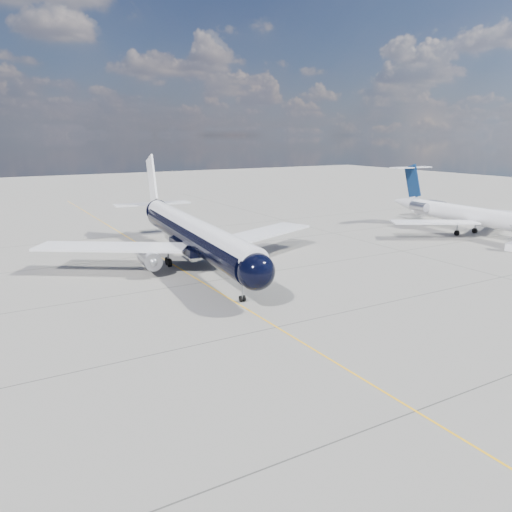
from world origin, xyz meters
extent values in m
plane|color=gray|center=(0.00, 30.00, 0.00)|extent=(320.00, 320.00, 0.00)
cube|color=#FFB50D|center=(0.00, 25.00, 0.00)|extent=(0.16, 160.00, 0.01)
cylinder|color=black|center=(2.07, 31.96, 3.79)|extent=(6.69, 34.43, 3.43)
sphere|color=black|center=(0.35, 14.01, 3.79)|extent=(3.74, 3.74, 3.43)
cone|color=black|center=(4.10, 53.05, 4.33)|extent=(4.01, 6.61, 3.43)
cylinder|color=white|center=(2.07, 31.96, 4.64)|extent=(6.11, 36.16, 2.67)
cube|color=black|center=(0.33, 13.83, 4.28)|extent=(2.26, 1.28, 0.50)
cube|color=white|center=(-7.22, 34.21, 2.98)|extent=(16.93, 13.31, 0.29)
cube|color=white|center=(11.62, 32.40, 2.98)|extent=(17.72, 10.79, 0.29)
cube|color=black|center=(2.07, 31.96, 2.52)|extent=(4.63, 9.34, 0.90)
cylinder|color=#B5B5BC|center=(-3.94, 30.73, 1.94)|extent=(2.41, 4.32, 2.02)
cylinder|color=#B5B5BC|center=(7.73, 29.60, 1.94)|extent=(2.41, 4.32, 2.02)
sphere|color=gray|center=(-4.12, 28.84, 1.94)|extent=(1.08, 1.08, 0.99)
sphere|color=gray|center=(7.55, 27.72, 1.94)|extent=(1.08, 1.08, 0.99)
cube|color=white|center=(-3.92, 30.90, 2.61)|extent=(0.47, 2.89, 0.99)
cube|color=white|center=(7.75, 29.78, 2.61)|extent=(0.47, 2.89, 0.99)
cube|color=white|center=(4.05, 52.60, 8.93)|extent=(0.83, 5.72, 7.69)
cube|color=white|center=(4.10, 53.05, 5.05)|extent=(11.94, 3.99, 0.20)
cylinder|color=gray|center=(0.65, 17.15, 1.13)|extent=(0.18, 0.18, 1.89)
cylinder|color=black|center=(0.47, 17.17, 0.32)|extent=(0.22, 0.64, 0.63)
cylinder|color=black|center=(0.83, 17.13, 0.32)|extent=(0.22, 0.64, 0.63)
cylinder|color=gray|center=(-0.67, 33.58, 1.22)|extent=(0.26, 0.26, 1.71)
cylinder|color=gray|center=(5.07, 33.03, 1.22)|extent=(0.26, 0.26, 1.71)
cylinder|color=black|center=(-0.72, 33.09, 0.50)|extent=(0.50, 1.03, 0.99)
cylinder|color=black|center=(-0.62, 34.08, 0.50)|extent=(0.50, 1.03, 0.99)
cylinder|color=black|center=(5.02, 32.54, 0.50)|extent=(0.50, 1.03, 0.99)
cylinder|color=black|center=(5.12, 33.52, 0.50)|extent=(0.50, 1.03, 0.99)
cylinder|color=white|center=(47.67, 27.40, 3.20)|extent=(3.75, 22.78, 2.78)
cone|color=white|center=(48.31, 42.34, 3.61)|extent=(3.00, 5.27, 2.78)
cube|color=white|center=(40.51, 28.74, 2.58)|extent=(12.78, 9.38, 0.23)
cube|color=white|center=(54.93, 28.12, 2.58)|extent=(13.05, 8.54, 0.23)
cylinder|color=#B5B5BC|center=(45.91, 36.76, 3.61)|extent=(1.69, 3.36, 1.55)
cylinder|color=#B5B5BC|center=(50.23, 36.58, 3.61)|extent=(1.69, 3.36, 1.55)
cube|color=white|center=(46.42, 36.74, 3.61)|extent=(1.10, 1.69, 0.19)
cube|color=white|center=(49.72, 36.60, 3.61)|extent=(1.10, 1.69, 0.19)
cube|color=#092044|center=(48.25, 40.79, 7.48)|extent=(0.43, 4.34, 6.32)
cube|color=white|center=(48.27, 41.41, 9.95)|extent=(8.33, 2.41, 0.16)
cylinder|color=gray|center=(45.66, 28.52, 0.98)|extent=(0.21, 0.21, 1.75)
cylinder|color=gray|center=(49.78, 28.34, 0.98)|extent=(0.21, 0.21, 1.75)
cylinder|color=black|center=(45.66, 28.52, 0.43)|extent=(0.37, 0.88, 0.87)
cylinder|color=black|center=(49.78, 28.34, 0.43)|extent=(0.37, 0.88, 0.87)
camera|label=1|loc=(-20.98, -22.75, 15.51)|focal=35.00mm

